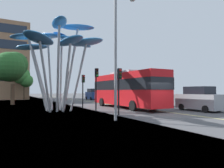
# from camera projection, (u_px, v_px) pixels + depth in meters

# --- Properties ---
(ground) EXTENTS (120.00, 240.00, 0.10)m
(ground) POSITION_uv_depth(u_px,v_px,m) (159.00, 116.00, 15.19)
(ground) COLOR #4C4C4F
(red_bus) EXTENTS (2.74, 11.38, 3.87)m
(red_bus) POSITION_uv_depth(u_px,v_px,m) (126.00, 88.00, 21.54)
(red_bus) COLOR red
(red_bus) RESTS_ON ground
(leaf_sculpture) EXTENTS (8.58, 8.32, 8.31)m
(leaf_sculpture) POSITION_uv_depth(u_px,v_px,m) (60.00, 43.00, 18.51)
(leaf_sculpture) COLOR #9EA0A5
(leaf_sculpture) RESTS_ON ground
(traffic_light_kerb_near) EXTENTS (0.28, 0.42, 3.51)m
(traffic_light_kerb_near) POSITION_uv_depth(u_px,v_px,m) (119.00, 81.00, 15.18)
(traffic_light_kerb_near) COLOR black
(traffic_light_kerb_near) RESTS_ON ground
(traffic_light_kerb_far) EXTENTS (0.28, 0.42, 3.87)m
(traffic_light_kerb_far) POSITION_uv_depth(u_px,v_px,m) (96.00, 80.00, 18.41)
(traffic_light_kerb_far) COLOR black
(traffic_light_kerb_far) RESTS_ON ground
(traffic_light_island_mid) EXTENTS (0.28, 0.42, 3.50)m
(traffic_light_island_mid) POSITION_uv_depth(u_px,v_px,m) (83.00, 84.00, 21.29)
(traffic_light_island_mid) COLOR black
(traffic_light_island_mid) RESTS_ON ground
(car_parked_near) EXTENTS (1.92, 4.19, 2.22)m
(car_parked_near) POSITION_uv_depth(u_px,v_px,m) (199.00, 99.00, 18.46)
(car_parked_near) COLOR gray
(car_parked_near) RESTS_ON ground
(car_parked_mid) EXTENTS (1.93, 3.97, 2.06)m
(car_parked_mid) POSITION_uv_depth(u_px,v_px,m) (152.00, 98.00, 24.51)
(car_parked_mid) COLOR silver
(car_parked_mid) RESTS_ON ground
(car_parked_far) EXTENTS (2.09, 4.46, 2.17)m
(car_parked_far) POSITION_uv_depth(u_px,v_px,m) (121.00, 96.00, 30.38)
(car_parked_far) COLOR black
(car_parked_far) RESTS_ON ground
(car_side_street) EXTENTS (2.01, 3.97, 2.16)m
(car_side_street) POSITION_uv_depth(u_px,v_px,m) (106.00, 95.00, 35.78)
(car_side_street) COLOR gold
(car_side_street) RESTS_ON ground
(car_far_side) EXTENTS (1.90, 4.00, 2.25)m
(car_far_side) POSITION_uv_depth(u_px,v_px,m) (93.00, 94.00, 41.34)
(car_far_side) COLOR navy
(car_far_side) RESTS_ON ground
(street_lamp) EXTENTS (1.59, 0.44, 8.16)m
(street_lamp) POSITION_uv_depth(u_px,v_px,m) (120.00, 38.00, 12.79)
(street_lamp) COLOR gray
(street_lamp) RESTS_ON ground
(tree_pavement_near) EXTENTS (4.53, 4.44, 7.00)m
(tree_pavement_near) POSITION_uv_depth(u_px,v_px,m) (10.00, 67.00, 26.03)
(tree_pavement_near) COLOR brown
(tree_pavement_near) RESTS_ON ground
(tree_pavement_far) EXTENTS (3.83, 3.76, 6.34)m
(tree_pavement_far) POSITION_uv_depth(u_px,v_px,m) (23.00, 77.00, 39.62)
(tree_pavement_far) COLOR brown
(tree_pavement_far) RESTS_ON ground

